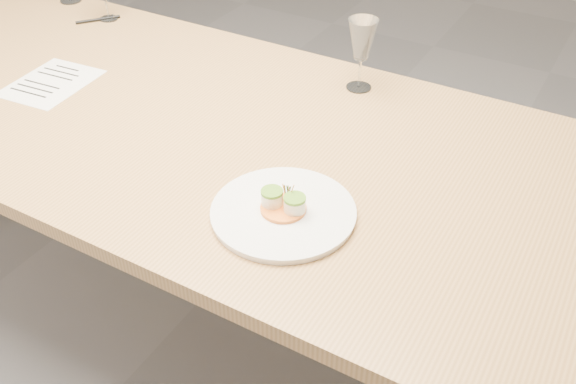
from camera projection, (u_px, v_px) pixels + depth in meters
The scene contains 6 objects.
ground at pixel (197, 303), 2.17m from camera, with size 7.00×7.00×0.00m, color slate.
dining_table at pixel (176, 133), 1.76m from camera, with size 2.40×1.00×0.75m.
dinner_plate at pixel (283, 211), 1.36m from camera, with size 0.31×0.31×0.08m.
recipe_sheet at pixel (51, 83), 1.84m from camera, with size 0.22×0.27×0.00m.
ballpoint_pen at pixel (98, 20), 2.19m from camera, with size 0.10×0.12×0.01m.
wine_glass_2 at pixel (362, 41), 1.73m from camera, with size 0.08×0.08×0.20m.
Camera 1 is at (1.01, -1.14, 1.63)m, focal length 40.00 mm.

